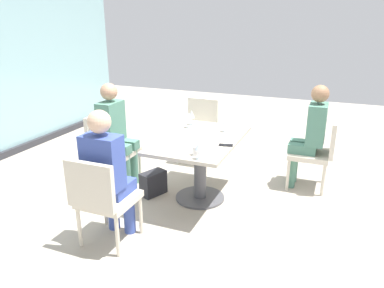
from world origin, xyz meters
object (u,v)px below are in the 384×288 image
person_far_left (107,170)px  cell_phone_on_table (226,145)px  dining_table_main (200,154)px  coffee_cup (196,151)px  chair_far_right (199,126)px  handbag_0 (153,183)px  wine_glass_0 (189,117)px  person_front_right (310,132)px  chair_front_right (318,149)px  person_near_window (116,130)px  wine_glass_2 (226,121)px  wine_glass_1 (199,146)px  wine_glass_3 (192,114)px  chair_near_window (109,145)px  chair_far_left (102,196)px

person_far_left → cell_phone_on_table: 1.24m
dining_table_main → coffee_cup: 0.57m
chair_far_right → handbag_0: size_ratio=2.90×
person_far_left → wine_glass_0: size_ratio=6.81×
person_front_right → coffee_cup: (-1.29, 0.94, 0.08)m
chair_front_right → person_front_right: bearing=90.0°
coffee_cup → person_near_window: bearing=68.0°
wine_glass_2 → coffee_cup: size_ratio=2.06×
person_near_window → wine_glass_1: 1.43m
wine_glass_3 → handbag_0: bearing=155.0°
dining_table_main → wine_glass_3: bearing=32.6°
dining_table_main → handbag_0: (-0.11, 0.55, -0.40)m
dining_table_main → cell_phone_on_table: (-0.13, -0.33, 0.19)m
cell_phone_on_table → chair_front_right: bearing=-55.3°
person_far_left → wine_glass_3: bearing=-6.8°
chair_front_right → person_near_window: (-0.80, 2.28, 0.20)m
coffee_cup → cell_phone_on_table: size_ratio=0.62×
dining_table_main → chair_front_right: size_ratio=1.51×
chair_front_right → wine_glass_2: bearing=114.9°
chair_front_right → wine_glass_3: bearing=103.1°
chair_near_window → person_near_window: person_near_window is taller
chair_far_left → cell_phone_on_table: 1.35m
chair_near_window → handbag_0: chair_near_window is taller
cell_phone_on_table → handbag_0: (0.02, 0.88, -0.59)m
chair_far_right → wine_glass_2: (-0.86, -0.65, 0.37)m
chair_far_left → chair_far_right: bearing=0.0°
chair_far_right → chair_front_right: bearing=-103.1°
chair_near_window → chair_far_left: 1.39m
person_near_window → cell_phone_on_table: person_near_window is taller
wine_glass_3 → cell_phone_on_table: 0.85m
coffee_cup → cell_phone_on_table: (0.37, -0.18, -0.04)m
person_far_left → wine_glass_2: 1.55m
dining_table_main → wine_glass_3: wine_glass_3 is taller
person_far_left → wine_glass_0: person_far_left is taller
wine_glass_0 → wine_glass_3: same height
dining_table_main → chair_front_right: chair_front_right is taller
chair_near_window → chair_front_right: 2.52m
coffee_cup → wine_glass_2: bearing=-2.4°
person_far_left → wine_glass_2: size_ratio=6.81×
wine_glass_3 → dining_table_main: bearing=-147.4°
chair_far_left → dining_table_main: bearing=-21.6°
wine_glass_3 → coffee_cup: (-0.95, -0.43, -0.09)m
wine_glass_2 → chair_near_window: bearing=103.3°
chair_far_left → person_front_right: bearing=-38.1°
chair_near_window → chair_far_left: (-1.18, -0.73, 0.00)m
chair_front_right → chair_far_right: 1.71m
wine_glass_2 → chair_front_right: bearing=-65.1°
dining_table_main → chair_far_right: 1.28m
wine_glass_1 → wine_glass_2: same height
chair_far_right → handbag_0: 1.34m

